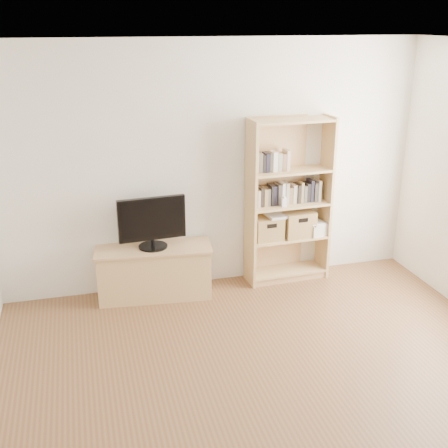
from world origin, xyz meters
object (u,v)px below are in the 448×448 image
object	(u,v)px
bookshelf	(289,201)
laptop	(282,214)
television	(152,222)
baby_monitor	(284,203)
basket_left	(268,228)
basket_right	(297,223)
tv_stand	(154,272)

from	to	relation	value
bookshelf	laptop	bearing A→B (deg)	-170.17
television	baby_monitor	xyz separation A→B (m)	(1.40, -0.05, 0.11)
bookshelf	baby_monitor	distance (m)	0.14
television	basket_left	distance (m)	1.27
bookshelf	basket_right	bearing A→B (deg)	-2.60
tv_stand	television	world-z (taller)	television
tv_stand	bookshelf	xyz separation A→B (m)	(1.50, 0.05, 0.64)
bookshelf	basket_left	world-z (taller)	bookshelf
basket_left	laptop	xyz separation A→B (m)	(0.16, -0.00, 0.14)
basket_right	laptop	xyz separation A→B (m)	(-0.19, -0.02, 0.12)
tv_stand	basket_left	distance (m)	1.31
bookshelf	laptop	world-z (taller)	bookshelf
tv_stand	baby_monitor	distance (m)	1.55
tv_stand	laptop	bearing A→B (deg)	7.22
baby_monitor	television	bearing A→B (deg)	177.47
television	basket_right	size ratio (longest dim) A/B	2.01
bookshelf	television	xyz separation A→B (m)	(-1.50, -0.05, -0.08)
bookshelf	baby_monitor	size ratio (longest dim) A/B	18.90
basket_left	television	bearing A→B (deg)	179.06
laptop	tv_stand	bearing A→B (deg)	175.38
baby_monitor	tv_stand	bearing A→B (deg)	177.47
basket_left	laptop	world-z (taller)	laptop
basket_left	bookshelf	bearing A→B (deg)	1.36
television	basket_left	xyz separation A→B (m)	(1.25, 0.04, -0.19)
basket_right	laptop	bearing A→B (deg)	-178.45
baby_monitor	basket_right	xyz separation A→B (m)	(0.21, 0.11, -0.29)
television	basket_right	world-z (taller)	television
baby_monitor	basket_left	distance (m)	0.35
baby_monitor	bookshelf	bearing A→B (deg)	47.38
television	laptop	world-z (taller)	television
tv_stand	television	distance (m)	0.56
basket_left	laptop	bearing A→B (deg)	-3.27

